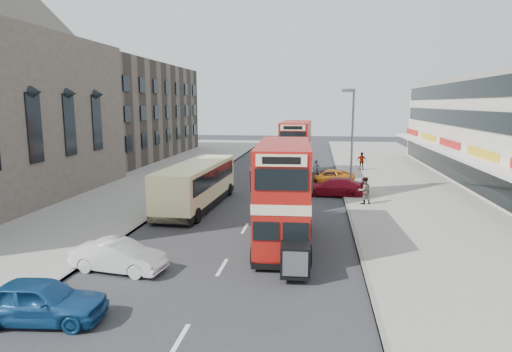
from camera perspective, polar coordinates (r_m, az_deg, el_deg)
The scene contains 18 objects.
ground at distance 17.55m, azimuth -5.94°, elevation -14.23°, with size 160.00×160.00×0.00m, color #28282B.
road_surface at distance 36.48m, azimuth 1.65°, elevation -1.61°, with size 12.00×90.00×0.01m, color #28282B.
pavement_right at distance 37.12m, azimuth 20.39°, elevation -1.91°, with size 12.00×90.00×0.15m, color gray.
pavement_left at distance 39.61m, azimuth -15.87°, elevation -0.98°, with size 12.00×90.00×0.15m, color gray.
kerb_left at distance 37.62m, azimuth -7.63°, elevation -1.24°, with size 0.20×90.00×0.16m, color gray.
kerb_right at distance 36.31m, azimuth 11.26°, elevation -1.73°, with size 0.20×90.00×0.16m, color gray.
brick_terrace at distance 59.54m, azimuth -17.99°, elevation 8.07°, with size 14.00×28.00×12.00m, color #66594C.
street_lamp at distance 33.74m, azimuth 12.42°, elevation 5.46°, with size 1.00×0.20×8.12m.
bus_main at distance 21.52m, azimuth 3.65°, elevation -2.37°, with size 2.91×9.09×4.98m.
bus_second at distance 41.80m, azimuth 5.27°, elevation 3.54°, with size 2.75×9.41×5.16m.
coach at distance 29.92m, azimuth -7.77°, elevation -0.96°, with size 3.13×10.65×2.79m.
car_left_near at distance 16.25m, azimuth -26.54°, elevation -14.44°, with size 1.71×4.26×1.45m, color navy.
car_left_front at distance 19.56m, azimuth -17.58°, elevation -9.99°, with size 1.41×4.05×1.33m, color silver.
car_right_a at distance 33.86m, azimuth 10.12°, elevation -1.42°, with size 1.97×4.85×1.41m, color maroon.
car_right_b at distance 38.64m, azimuth 9.38°, elevation -0.12°, with size 2.17×4.70×1.31m, color #C96E14.
pedestrian_near at distance 30.94m, azimuth 14.05°, elevation -1.84°, with size 0.70×0.48×1.91m, color gray.
pedestrian_far at distance 46.84m, azimuth 13.69°, elevation 1.93°, with size 1.08×0.45×1.85m, color gray.
cyclist at distance 38.09m, azimuth 7.86°, elevation -0.07°, with size 0.74×1.83×2.22m.
Camera 1 is at (3.98, -15.57, 7.06)m, focal length 30.44 mm.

